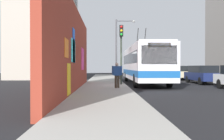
% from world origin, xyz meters
% --- Properties ---
extents(ground_plane, '(80.00, 80.00, 0.00)m').
position_xyz_m(ground_plane, '(0.00, 0.00, 0.00)').
color(ground_plane, black).
extents(sidewalk_slab, '(48.00, 3.20, 0.15)m').
position_xyz_m(sidewalk_slab, '(0.00, 1.60, 0.07)').
color(sidewalk_slab, '#9E9B93').
rests_on(sidewalk_slab, ground_plane).
extents(graffiti_wall, '(15.39, 0.32, 4.90)m').
position_xyz_m(graffiti_wall, '(-3.31, 3.35, 2.45)').
color(graffiti_wall, maroon).
rests_on(graffiti_wall, ground_plane).
extents(building_far_left, '(9.27, 7.29, 15.58)m').
position_xyz_m(building_far_left, '(13.78, 9.20, 7.79)').
color(building_far_left, '#B2A899').
rests_on(building_far_left, ground_plane).
extents(city_bus, '(11.64, 2.67, 4.98)m').
position_xyz_m(city_bus, '(3.37, -1.80, 1.79)').
color(city_bus, silver).
rests_on(city_bus, ground_plane).
extents(parked_car_navy, '(4.58, 1.86, 1.58)m').
position_xyz_m(parked_car_navy, '(3.52, -7.00, 0.84)').
color(parked_car_navy, navy).
rests_on(parked_car_navy, ground_plane).
extents(parked_car_champagne, '(4.54, 1.93, 1.58)m').
position_xyz_m(parked_car_champagne, '(9.98, -7.00, 0.84)').
color(parked_car_champagne, '#C6B793').
rests_on(parked_car_champagne, ground_plane).
extents(parked_car_silver, '(4.61, 1.77, 1.58)m').
position_xyz_m(parked_car_silver, '(15.38, -7.00, 0.83)').
color(parked_car_silver, '#B7B7BC').
rests_on(parked_car_silver, ground_plane).
extents(pedestrian_at_curb, '(0.22, 0.65, 1.58)m').
position_xyz_m(pedestrian_at_curb, '(-2.15, 0.81, 1.07)').
color(pedestrian_at_curb, '#3F3326').
rests_on(pedestrian_at_curb, sidewalk_slab).
extents(traffic_light, '(0.49, 0.28, 4.44)m').
position_xyz_m(traffic_light, '(0.73, 0.35, 3.13)').
color(traffic_light, '#2D382D').
rests_on(traffic_light, sidewalk_slab).
extents(street_lamp, '(0.44, 1.98, 6.01)m').
position_xyz_m(street_lamp, '(6.57, 0.20, 3.66)').
color(street_lamp, '#4C4C51').
rests_on(street_lamp, sidewalk_slab).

